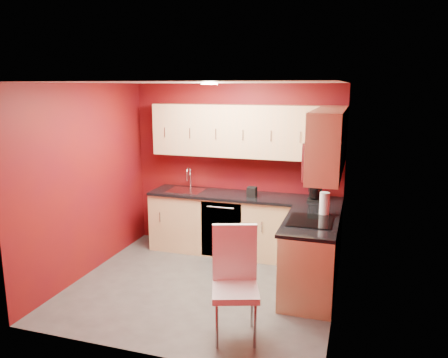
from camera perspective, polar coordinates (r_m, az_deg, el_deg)
The scene contains 21 objects.
floor at distance 5.65m, azimuth -2.78°, elevation -13.76°, with size 3.20×3.20×0.00m, color #524F4D.
ceiling at distance 5.09m, azimuth -3.07°, elevation 12.48°, with size 3.20×3.20×0.00m, color white.
wall_back at distance 6.63m, azimuth 1.59°, elevation 1.53°, with size 3.20×3.20×0.00m, color #6A0F0A.
wall_front at distance 3.91m, azimuth -10.61°, elevation -6.18°, with size 3.20×3.20×0.00m, color #6A0F0A.
wall_left at distance 5.97m, azimuth -17.48°, elevation -0.21°, with size 3.00×3.00×0.00m, color #6A0F0A.
wall_right at distance 4.92m, azimuth 14.84°, elevation -2.59°, with size 3.00×3.00×0.00m, color #6A0F0A.
base_cabinets_back at distance 6.50m, azimuth 2.52°, elevation -6.12°, with size 2.80×0.60×0.87m, color #E0B780.
base_cabinets_right at distance 5.43m, azimuth 11.30°, elevation -10.08°, with size 0.60×1.30×0.87m, color #E0B780.
countertop_back at distance 6.36m, azimuth 2.52°, elevation -2.26°, with size 2.80×0.63×0.04m, color black.
countertop_right at distance 5.27m, azimuth 11.32°, elevation -5.53°, with size 0.63×1.27×0.04m, color black.
upper_cabinets_back at distance 6.33m, azimuth 2.93°, elevation 6.27°, with size 2.80×0.35×0.75m, color tan.
upper_cabinets_right at distance 5.25m, azimuth 13.55°, elevation 5.46°, with size 0.35×1.55×0.75m.
microwave at distance 5.05m, azimuth 12.87°, elevation 2.62°, with size 0.42×0.76×0.42m.
cooktop at distance 5.23m, azimuth 11.24°, elevation -5.38°, with size 0.50×0.55×0.01m, color black.
sink at distance 6.64m, azimuth -4.95°, elevation -1.19°, with size 0.52×0.42×0.35m.
dishwasher_front at distance 6.30m, azimuth -0.38°, elevation -6.70°, with size 0.60×0.02×0.82m, color black.
downlight at distance 5.37m, azimuth -1.93°, elevation 12.31°, with size 0.20×0.20×0.01m, color white.
coffee_maker at distance 6.12m, azimuth 11.75°, elevation -1.47°, with size 0.18×0.24×0.29m, color black, non-canonical shape.
napkin_holder at distance 6.25m, azimuth 3.66°, elevation -1.69°, with size 0.13×0.13×0.14m, color black, non-canonical shape.
paper_towel at distance 5.48m, azimuth 12.99°, elevation -3.17°, with size 0.16×0.16×0.28m, color white, non-canonical shape.
dining_chair at distance 4.39m, azimuth 1.49°, elevation -13.69°, with size 0.45×0.47×1.11m, color white, non-canonical shape.
Camera 1 is at (1.78, -4.77, 2.46)m, focal length 35.00 mm.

